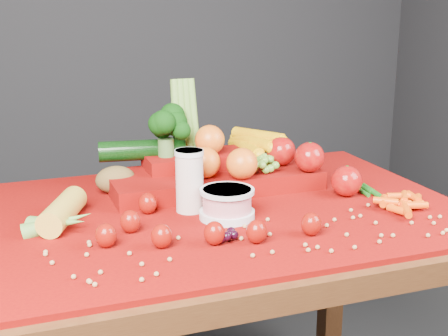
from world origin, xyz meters
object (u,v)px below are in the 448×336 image
object	(u,v)px
yogurt_bowl	(227,202)
milk_glass	(189,179)
produce_mound	(220,164)
table	(227,250)

from	to	relation	value
yogurt_bowl	milk_glass	bearing A→B (deg)	130.71
yogurt_bowl	produce_mound	size ratio (longest dim) A/B	0.21
table	yogurt_bowl	size ratio (longest dim) A/B	9.07
table	produce_mound	world-z (taller)	produce_mound
milk_glass	produce_mound	world-z (taller)	produce_mound
milk_glass	yogurt_bowl	bearing A→B (deg)	-49.29
table	milk_glass	distance (m)	0.20
table	produce_mound	bearing A→B (deg)	76.19
table	milk_glass	bearing A→B (deg)	176.21
milk_glass	yogurt_bowl	world-z (taller)	milk_glass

